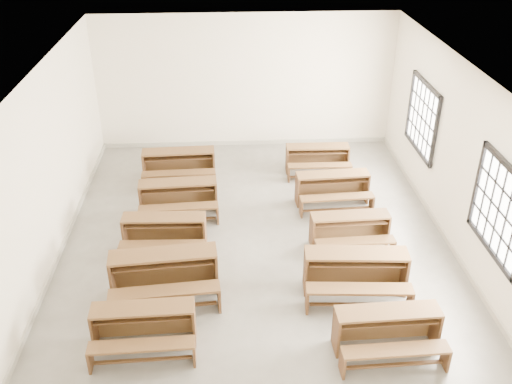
{
  "coord_description": "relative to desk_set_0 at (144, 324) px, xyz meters",
  "views": [
    {
      "loc": [
        -0.5,
        -8.71,
        5.88
      ],
      "look_at": [
        0.0,
        0.0,
        1.0
      ],
      "focal_mm": 40.0,
      "sensor_mm": 36.0,
      "label": 1
    }
  ],
  "objects": [
    {
      "name": "desk_set_8",
      "position": [
        3.34,
        3.82,
        0.01
      ],
      "size": [
        1.5,
        0.83,
        0.66
      ],
      "rotation": [
        0.0,
        0.0,
        0.05
      ],
      "color": "brown",
      "rests_on": "ground"
    },
    {
      "name": "desk_set_9",
      "position": [
        3.25,
        5.22,
        -0.01
      ],
      "size": [
        1.4,
        0.74,
        0.63
      ],
      "rotation": [
        0.0,
        0.0,
        -0.01
      ],
      "color": "brown",
      "rests_on": "ground"
    },
    {
      "name": "desk_set_5",
      "position": [
        3.39,
        -0.28,
        0.01
      ],
      "size": [
        1.48,
        0.8,
        0.66
      ],
      "rotation": [
        0.0,
        0.0,
        0.03
      ],
      "color": "brown",
      "rests_on": "ground"
    },
    {
      "name": "desk_set_7",
      "position": [
        3.39,
        2.29,
        -0.01
      ],
      "size": [
        1.42,
        0.78,
        0.63
      ],
      "rotation": [
        0.0,
        0.0,
        0.04
      ],
      "color": "brown",
      "rests_on": "ground"
    },
    {
      "name": "desk_set_1",
      "position": [
        0.2,
        1.12,
        0.06
      ],
      "size": [
        1.74,
        1.01,
        0.75
      ],
      "rotation": [
        0.0,
        0.0,
        0.09
      ],
      "color": "brown",
      "rests_on": "ground"
    },
    {
      "name": "desk_set_4",
      "position": [
        0.19,
        5.0,
        0.03
      ],
      "size": [
        1.58,
        0.87,
        0.7
      ],
      "rotation": [
        0.0,
        0.0,
        0.04
      ],
      "color": "brown",
      "rests_on": "ground"
    },
    {
      "name": "desk_set_3",
      "position": [
        0.27,
        3.6,
        0.02
      ],
      "size": [
        1.55,
        0.87,
        0.68
      ],
      "rotation": [
        0.0,
        0.0,
        0.06
      ],
      "color": "brown",
      "rests_on": "ground"
    },
    {
      "name": "desk_set_2",
      "position": [
        0.09,
        2.37,
        0.01
      ],
      "size": [
        1.48,
        0.81,
        0.65
      ],
      "rotation": [
        0.0,
        0.0,
        -0.04
      ],
      "color": "brown",
      "rests_on": "ground"
    },
    {
      "name": "desk_set_0",
      "position": [
        0.0,
        0.0,
        0.0
      ],
      "size": [
        1.46,
        0.78,
        0.65
      ],
      "rotation": [
        0.0,
        0.0,
        0.03
      ],
      "color": "brown",
      "rests_on": "ground"
    },
    {
      "name": "desk_set_6",
      "position": [
        3.21,
        1.0,
        0.05
      ],
      "size": [
        1.67,
        0.95,
        0.73
      ],
      "rotation": [
        0.0,
        0.0,
        -0.07
      ],
      "color": "brown",
      "rests_on": "ground"
    },
    {
      "name": "room",
      "position": [
        1.81,
        2.58,
        1.77
      ],
      "size": [
        8.5,
        8.5,
        3.2
      ],
      "color": "slate",
      "rests_on": "ground"
    }
  ]
}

